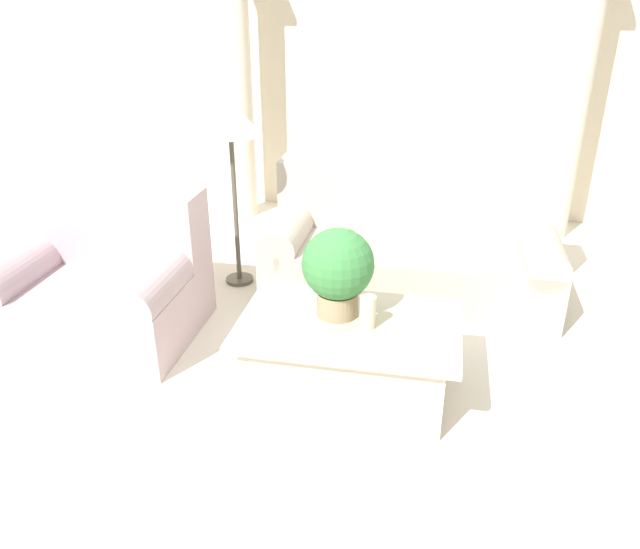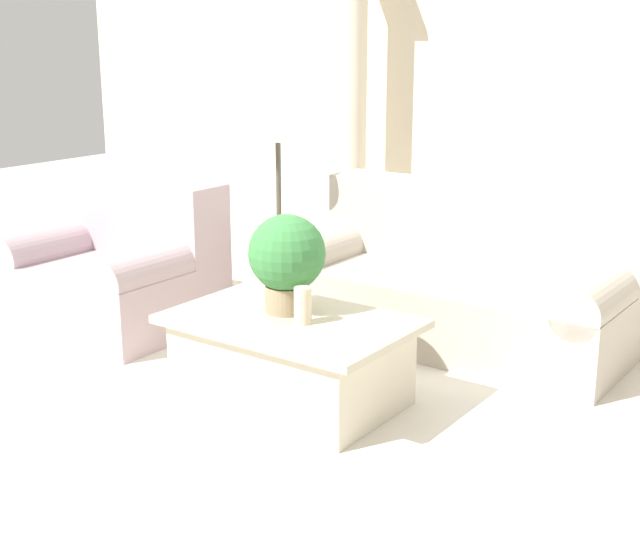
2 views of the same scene
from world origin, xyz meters
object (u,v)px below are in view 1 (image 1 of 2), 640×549
object	(u,v)px
loveseat	(103,280)
sofa_long	(412,245)
floor_lamp	(230,125)
coffee_table	(348,356)
potted_plant	(338,268)

from	to	relation	value
loveseat	sofa_long	bearing A→B (deg)	27.20
sofa_long	floor_lamp	size ratio (longest dim) A/B	1.48
coffee_table	floor_lamp	size ratio (longest dim) A/B	0.86
sofa_long	floor_lamp	distance (m)	1.57
sofa_long	loveseat	world-z (taller)	same
loveseat	floor_lamp	world-z (taller)	floor_lamp
sofa_long	coffee_table	size ratio (longest dim) A/B	1.72
coffee_table	loveseat	bearing A→B (deg)	167.07
potted_plant	loveseat	bearing A→B (deg)	169.00
coffee_table	potted_plant	world-z (taller)	potted_plant
sofa_long	potted_plant	bearing A→B (deg)	-104.17
sofa_long	loveseat	size ratio (longest dim) A/B	1.70
sofa_long	floor_lamp	xyz separation A→B (m)	(-1.31, -0.14, 0.87)
loveseat	floor_lamp	size ratio (longest dim) A/B	0.87
loveseat	coffee_table	size ratio (longest dim) A/B	1.01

